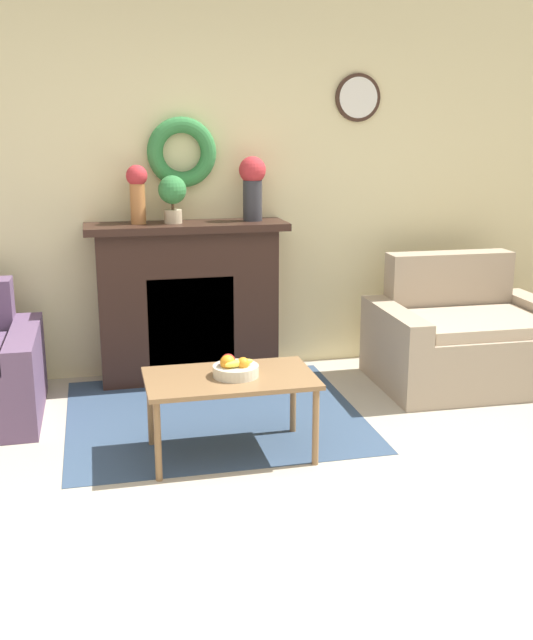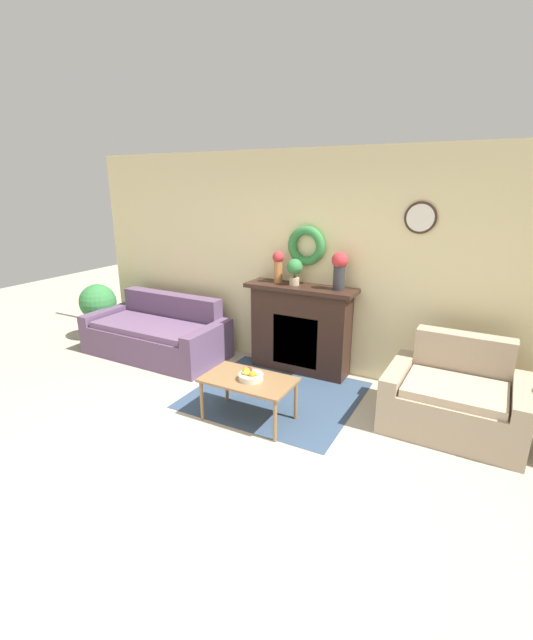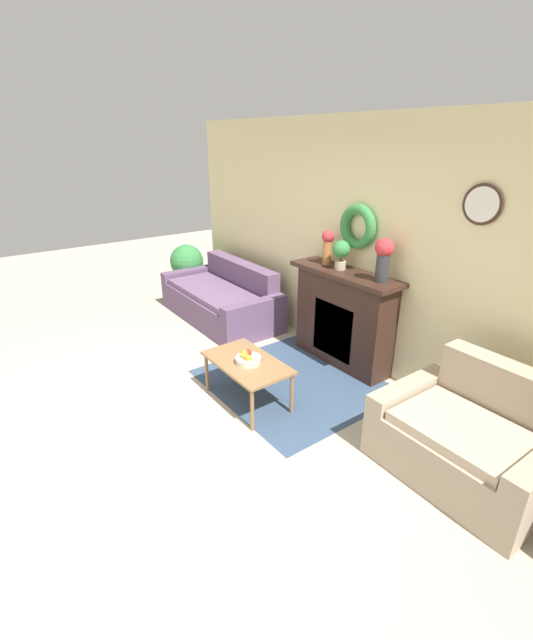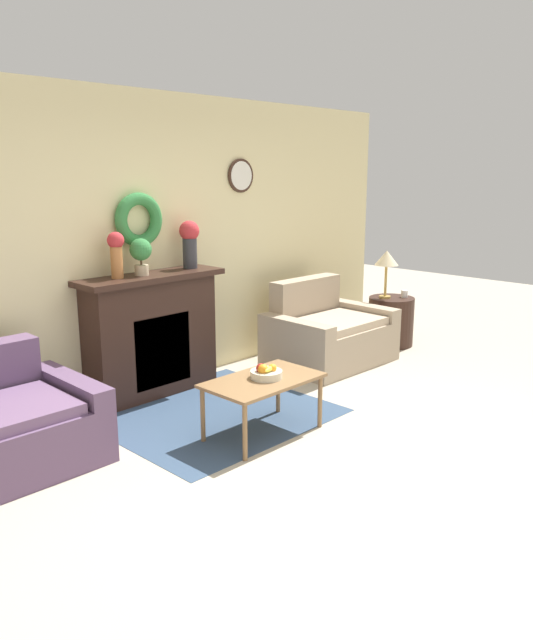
# 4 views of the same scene
# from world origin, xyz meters

# --- Properties ---
(ground_plane) EXTENTS (16.00, 16.00, 0.00)m
(ground_plane) POSITION_xyz_m (0.00, 0.00, 0.00)
(ground_plane) COLOR #ADA38E
(floor_rug) EXTENTS (1.80, 1.64, 0.01)m
(floor_rug) POSITION_xyz_m (-0.06, 1.61, 0.00)
(floor_rug) COLOR #334760
(floor_rug) RESTS_ON ground_plane
(wall_back) EXTENTS (6.80, 0.17, 2.70)m
(wall_back) POSITION_xyz_m (0.00, 2.58, 1.36)
(wall_back) COLOR beige
(wall_back) RESTS_ON ground_plane
(fireplace) EXTENTS (1.38, 0.41, 1.12)m
(fireplace) POSITION_xyz_m (-0.10, 2.37, 0.56)
(fireplace) COLOR #331E16
(fireplace) RESTS_ON ground_plane
(loveseat_right) EXTENTS (1.28, 0.94, 0.87)m
(loveseat_right) POSITION_xyz_m (1.78, 1.85, 0.30)
(loveseat_right) COLOR tan
(loveseat_right) RESTS_ON ground_plane
(coffee_table) EXTENTS (0.91, 0.54, 0.45)m
(coffee_table) POSITION_xyz_m (-0.06, 1.01, 0.41)
(coffee_table) COLOR olive
(coffee_table) RESTS_ON ground_plane
(fruit_bowl) EXTENTS (0.25, 0.25, 0.12)m
(fruit_bowl) POSITION_xyz_m (-0.03, 1.00, 0.50)
(fruit_bowl) COLOR beige
(fruit_bowl) RESTS_ON coffee_table
(side_table_by_loveseat) EXTENTS (0.53, 0.53, 0.57)m
(side_table_by_loveseat) POSITION_xyz_m (2.83, 1.74, 0.28)
(side_table_by_loveseat) COLOR #331E16
(side_table_by_loveseat) RESTS_ON ground_plane
(table_lamp) EXTENTS (0.27, 0.27, 0.55)m
(table_lamp) POSITION_xyz_m (2.77, 1.79, 1.01)
(table_lamp) COLOR #B28E42
(table_lamp) RESTS_ON side_table_by_loveseat
(mug) EXTENTS (0.08, 0.08, 0.08)m
(mug) POSITION_xyz_m (2.95, 1.65, 0.61)
(mug) COLOR silver
(mug) RESTS_ON side_table_by_loveseat
(vase_on_mantel_left) EXTENTS (0.14, 0.14, 0.39)m
(vase_on_mantel_left) POSITION_xyz_m (-0.42, 2.38, 1.35)
(vase_on_mantel_left) COLOR #AD6B38
(vase_on_mantel_left) RESTS_ON fireplace
(vase_on_mantel_right) EXTENTS (0.19, 0.19, 0.44)m
(vase_on_mantel_right) POSITION_xyz_m (0.37, 2.38, 1.37)
(vase_on_mantel_right) COLOR #2D2D33
(vase_on_mantel_right) RESTS_ON fireplace
(potted_plant_on_mantel) EXTENTS (0.19, 0.19, 0.32)m
(potted_plant_on_mantel) POSITION_xyz_m (-0.19, 2.36, 1.31)
(potted_plant_on_mantel) COLOR tan
(potted_plant_on_mantel) RESTS_ON fireplace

